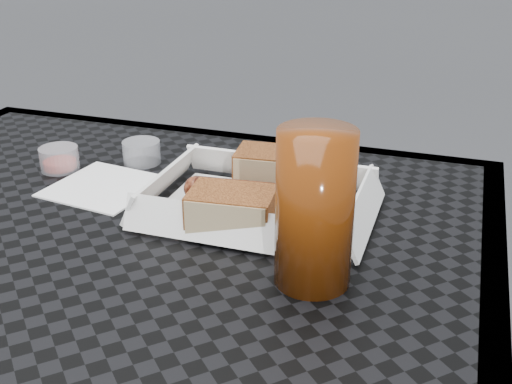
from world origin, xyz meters
TOP-DOWN VIEW (x-y plane):
  - patio_table at (0.00, 0.00)m, footprint 0.80×0.80m
  - food_tray at (0.14, 0.15)m, footprint 0.22×0.15m
  - bratwurst at (0.13, 0.16)m, footprint 0.16×0.04m
  - bread_near at (0.13, 0.21)m, footprint 0.08×0.06m
  - bread_far at (0.13, 0.09)m, footprint 0.09×0.07m
  - veg_garnish at (0.19, 0.12)m, footprint 0.03×0.03m
  - napkin at (-0.07, 0.16)m, footprint 0.13×0.13m
  - condiment_cup_sauce at (-0.15, 0.19)m, footprint 0.05×0.05m
  - condiment_cup_empty at (-0.06, 0.24)m, footprint 0.05×0.05m
  - drink_glass at (0.23, 0.03)m, footprint 0.07×0.07m

SIDE VIEW (x-z plane):
  - patio_table at x=0.00m, z-range 0.30..1.04m
  - napkin at x=-0.07m, z-range 0.74..0.75m
  - food_tray at x=0.14m, z-range 0.74..0.75m
  - veg_garnish at x=0.19m, z-range 0.75..0.75m
  - condiment_cup_sauce at x=-0.15m, z-range 0.74..0.78m
  - condiment_cup_empty at x=-0.06m, z-range 0.74..0.78m
  - bratwurst at x=0.13m, z-range 0.75..0.78m
  - bread_far at x=0.13m, z-range 0.75..0.79m
  - bread_near at x=0.13m, z-range 0.75..0.80m
  - drink_glass at x=0.23m, z-range 0.74..0.89m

